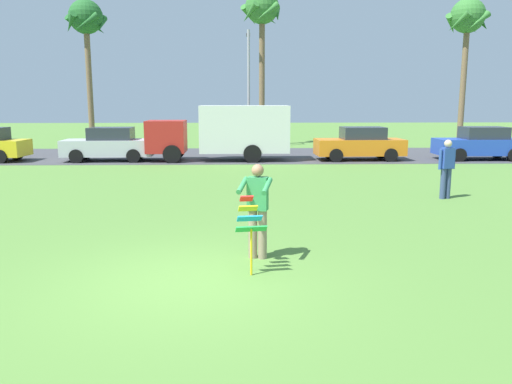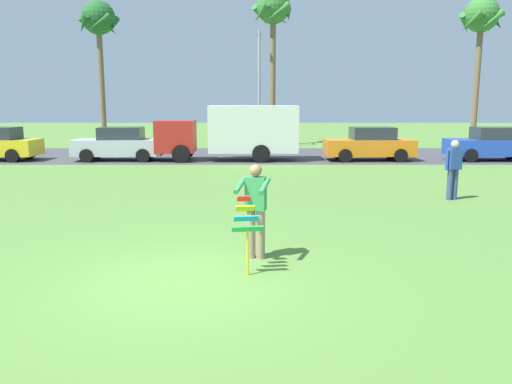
{
  "view_description": "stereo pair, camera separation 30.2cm",
  "coord_description": "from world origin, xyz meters",
  "px_view_note": "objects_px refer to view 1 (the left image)",
  "views": [
    {
      "loc": [
        0.87,
        -7.78,
        2.84
      ],
      "look_at": [
        1.17,
        2.23,
        1.05
      ],
      "focal_mm": 35.92,
      "sensor_mm": 36.0,
      "label": 1
    },
    {
      "loc": [
        1.17,
        -7.79,
        2.84
      ],
      "look_at": [
        1.17,
        2.23,
        1.05
      ],
      "focal_mm": 35.92,
      "sensor_mm": 36.0,
      "label": 2
    }
  ],
  "objects_px": {
    "palm_tree_left_near": "(86,24)",
    "streetlight_pole": "(249,81)",
    "parked_truck_red_cab": "(227,131)",
    "palm_tree_right_near": "(262,15)",
    "person_walker_near": "(447,167)",
    "kite_held": "(250,222)",
    "parked_car_silver": "(109,145)",
    "palm_tree_centre_far": "(467,23)",
    "parked_car_orange": "(360,144)",
    "parked_car_blue": "(480,144)",
    "person_kite_flyer": "(257,207)"
  },
  "relations": [
    {
      "from": "palm_tree_left_near",
      "to": "streetlight_pole",
      "type": "xyz_separation_m",
      "value": [
        10.1,
        -1.88,
        -3.59
      ]
    },
    {
      "from": "parked_truck_red_cab",
      "to": "streetlight_pole",
      "type": "height_order",
      "value": "streetlight_pole"
    },
    {
      "from": "palm_tree_right_near",
      "to": "person_walker_near",
      "type": "distance_m",
      "value": 20.55
    },
    {
      "from": "person_walker_near",
      "to": "palm_tree_left_near",
      "type": "bearing_deg",
      "value": 129.54
    },
    {
      "from": "kite_held",
      "to": "parked_car_silver",
      "type": "height_order",
      "value": "parked_car_silver"
    },
    {
      "from": "palm_tree_centre_far",
      "to": "parked_truck_red_cab",
      "type": "bearing_deg",
      "value": -151.51
    },
    {
      "from": "parked_car_orange",
      "to": "person_walker_near",
      "type": "distance_m",
      "value": 9.94
    },
    {
      "from": "streetlight_pole",
      "to": "parked_car_blue",
      "type": "bearing_deg",
      "value": -32.43
    },
    {
      "from": "palm_tree_right_near",
      "to": "parked_truck_red_cab",
      "type": "bearing_deg",
      "value": -103.06
    },
    {
      "from": "parked_car_orange",
      "to": "kite_held",
      "type": "bearing_deg",
      "value": -109.0
    },
    {
      "from": "person_kite_flyer",
      "to": "parked_car_orange",
      "type": "relative_size",
      "value": 0.41
    },
    {
      "from": "parked_car_orange",
      "to": "person_walker_near",
      "type": "relative_size",
      "value": 2.45
    },
    {
      "from": "parked_car_blue",
      "to": "person_kite_flyer",
      "type": "bearing_deg",
      "value": -126.14
    },
    {
      "from": "person_kite_flyer",
      "to": "parked_truck_red_cab",
      "type": "relative_size",
      "value": 0.26
    },
    {
      "from": "parked_car_silver",
      "to": "parked_truck_red_cab",
      "type": "xyz_separation_m",
      "value": [
        5.61,
        -0.0,
        0.64
      ]
    },
    {
      "from": "parked_car_silver",
      "to": "parked_car_orange",
      "type": "bearing_deg",
      "value": 0.0
    },
    {
      "from": "parked_truck_red_cab",
      "to": "palm_tree_centre_far",
      "type": "distance_m",
      "value": 17.84
    },
    {
      "from": "kite_held",
      "to": "parked_car_silver",
      "type": "distance_m",
      "value": 17.54
    },
    {
      "from": "parked_truck_red_cab",
      "to": "person_walker_near",
      "type": "bearing_deg",
      "value": -56.16
    },
    {
      "from": "palm_tree_centre_far",
      "to": "palm_tree_left_near",
      "type": "bearing_deg",
      "value": 177.59
    },
    {
      "from": "parked_truck_red_cab",
      "to": "person_kite_flyer",
      "type": "bearing_deg",
      "value": -86.5
    },
    {
      "from": "palm_tree_centre_far",
      "to": "person_walker_near",
      "type": "height_order",
      "value": "palm_tree_centre_far"
    },
    {
      "from": "parked_car_silver",
      "to": "streetlight_pole",
      "type": "distance_m",
      "value": 10.32
    },
    {
      "from": "person_kite_flyer",
      "to": "parked_car_orange",
      "type": "xyz_separation_m",
      "value": [
        5.47,
        15.57,
        -0.18
      ]
    },
    {
      "from": "parked_truck_red_cab",
      "to": "kite_held",
      "type": "bearing_deg",
      "value": -87.2
    },
    {
      "from": "person_kite_flyer",
      "to": "streetlight_pole",
      "type": "relative_size",
      "value": 0.25
    },
    {
      "from": "palm_tree_right_near",
      "to": "person_kite_flyer",
      "type": "bearing_deg",
      "value": -92.53
    },
    {
      "from": "parked_truck_red_cab",
      "to": "streetlight_pole",
      "type": "distance_m",
      "value": 7.64
    },
    {
      "from": "parked_truck_red_cab",
      "to": "palm_tree_right_near",
      "type": "bearing_deg",
      "value": 76.94
    },
    {
      "from": "palm_tree_centre_far",
      "to": "parked_car_blue",
      "type": "bearing_deg",
      "value": -106.64
    },
    {
      "from": "parked_car_blue",
      "to": "palm_tree_left_near",
      "type": "height_order",
      "value": "palm_tree_left_near"
    },
    {
      "from": "parked_car_silver",
      "to": "palm_tree_centre_far",
      "type": "distance_m",
      "value": 22.88
    },
    {
      "from": "parked_car_orange",
      "to": "parked_truck_red_cab",
      "type": "bearing_deg",
      "value": -179.99
    },
    {
      "from": "kite_held",
      "to": "parked_car_orange",
      "type": "distance_m",
      "value": 17.26
    },
    {
      "from": "kite_held",
      "to": "parked_car_blue",
      "type": "bearing_deg",
      "value": 54.78
    },
    {
      "from": "palm_tree_left_near",
      "to": "parked_car_silver",
      "type": "bearing_deg",
      "value": -69.6
    },
    {
      "from": "parked_car_silver",
      "to": "kite_held",
      "type": "bearing_deg",
      "value": -68.55
    },
    {
      "from": "parked_truck_red_cab",
      "to": "palm_tree_right_near",
      "type": "xyz_separation_m",
      "value": [
        2.03,
        8.74,
        6.73
      ]
    },
    {
      "from": "kite_held",
      "to": "parked_truck_red_cab",
      "type": "relative_size",
      "value": 0.19
    },
    {
      "from": "kite_held",
      "to": "parked_truck_red_cab",
      "type": "distance_m",
      "value": 16.35
    },
    {
      "from": "palm_tree_left_near",
      "to": "palm_tree_right_near",
      "type": "height_order",
      "value": "palm_tree_right_near"
    },
    {
      "from": "person_kite_flyer",
      "to": "kite_held",
      "type": "relative_size",
      "value": 1.38
    },
    {
      "from": "palm_tree_right_near",
      "to": "streetlight_pole",
      "type": "distance_m",
      "value": 4.54
    },
    {
      "from": "kite_held",
      "to": "palm_tree_left_near",
      "type": "bearing_deg",
      "value": 111.08
    },
    {
      "from": "parked_car_blue",
      "to": "palm_tree_centre_far",
      "type": "height_order",
      "value": "palm_tree_centre_far"
    },
    {
      "from": "palm_tree_left_near",
      "to": "palm_tree_centre_far",
      "type": "xyz_separation_m",
      "value": [
        23.66,
        -1.0,
        0.02
      ]
    },
    {
      "from": "parked_car_orange",
      "to": "person_walker_near",
      "type": "bearing_deg",
      "value": -88.62
    },
    {
      "from": "parked_truck_red_cab",
      "to": "person_walker_near",
      "type": "height_order",
      "value": "parked_truck_red_cab"
    },
    {
      "from": "parked_car_blue",
      "to": "streetlight_pole",
      "type": "height_order",
      "value": "streetlight_pole"
    },
    {
      "from": "kite_held",
      "to": "streetlight_pole",
      "type": "xyz_separation_m",
      "value": [
        0.35,
        23.42,
        3.13
      ]
    }
  ]
}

